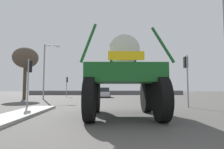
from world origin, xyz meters
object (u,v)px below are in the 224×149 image
(traffic_signal_near_left, at_px, (29,72))
(bare_tree_left, at_px, (26,58))
(sedan_ahead, at_px, (104,93))
(streetlight_far_left, at_px, (45,68))
(oversize_sprayer, at_px, (123,77))
(traffic_signal_far_left, at_px, (67,82))
(traffic_signal_near_right, at_px, (186,69))

(traffic_signal_near_left, bearing_deg, bare_tree_left, 114.92)
(sedan_ahead, distance_m, bare_tree_left, 12.25)
(sedan_ahead, height_order, streetlight_far_left, streetlight_far_left)
(oversize_sprayer, height_order, bare_tree_left, bare_tree_left)
(traffic_signal_near_left, xyz_separation_m, bare_tree_left, (-4.92, 10.58, 2.77))
(bare_tree_left, bearing_deg, sedan_ahead, 24.28)
(traffic_signal_far_left, height_order, bare_tree_left, bare_tree_left)
(traffic_signal_near_left, height_order, traffic_signal_near_right, traffic_signal_near_right)
(traffic_signal_near_left, relative_size, traffic_signal_far_left, 1.06)
(oversize_sprayer, distance_m, traffic_signal_near_right, 6.72)
(traffic_signal_far_left, xyz_separation_m, bare_tree_left, (-4.14, -6.29, 2.91))
(traffic_signal_near_right, height_order, streetlight_far_left, streetlight_far_left)
(streetlight_far_left, bearing_deg, oversize_sprayer, -59.13)
(traffic_signal_far_left, height_order, streetlight_far_left, streetlight_far_left)
(sedan_ahead, xyz_separation_m, traffic_signal_far_left, (-6.20, 1.63, 1.71))
(streetlight_far_left, bearing_deg, traffic_signal_far_left, 77.63)
(traffic_signal_near_left, height_order, streetlight_far_left, streetlight_far_left)
(oversize_sprayer, xyz_separation_m, sedan_ahead, (-1.00, 19.37, -1.25))
(traffic_signal_near_left, bearing_deg, traffic_signal_near_right, -0.03)
(sedan_ahead, bearing_deg, bare_tree_left, 114.67)
(sedan_ahead, xyz_separation_m, bare_tree_left, (-10.34, -4.66, 4.63))
(bare_tree_left, bearing_deg, traffic_signal_near_left, -65.08)
(streetlight_far_left, height_order, bare_tree_left, streetlight_far_left)
(oversize_sprayer, height_order, sedan_ahead, oversize_sprayer)
(oversize_sprayer, xyz_separation_m, traffic_signal_near_left, (-6.42, 4.13, 0.60))
(traffic_signal_near_left, bearing_deg, sedan_ahead, 70.42)
(traffic_signal_near_left, xyz_separation_m, traffic_signal_near_right, (11.65, -0.01, 0.28))
(traffic_signal_near_left, height_order, bare_tree_left, bare_tree_left)
(streetlight_far_left, bearing_deg, traffic_signal_near_left, -77.90)
(oversize_sprayer, relative_size, sedan_ahead, 1.26)
(traffic_signal_near_right, bearing_deg, sedan_ahead, 112.22)
(oversize_sprayer, xyz_separation_m, streetlight_far_left, (-8.63, 14.45, 2.07))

